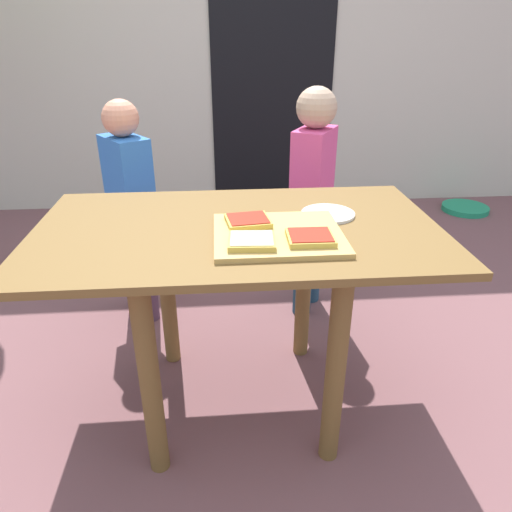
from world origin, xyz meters
name	(u,v)px	position (x,y,z in m)	size (l,w,h in m)	color
ground_plane	(241,400)	(0.00, 0.00, 0.00)	(16.00, 16.00, 0.00)	brown
house_wall_back	(221,39)	(0.00, 2.36, 1.23)	(8.00, 0.20, 2.46)	beige
house_door	(273,73)	(0.37, 2.25, 1.00)	(0.90, 0.02, 2.00)	black
dining_table	(238,262)	(0.00, 0.00, 0.60)	(1.29, 0.75, 0.73)	brown
cutting_board	(278,235)	(0.12, -0.10, 0.74)	(0.39, 0.34, 0.02)	tan
pizza_slice_far_left	(248,221)	(0.03, -0.02, 0.76)	(0.15, 0.14, 0.02)	gold
pizza_slice_near_right	(310,237)	(0.20, -0.17, 0.76)	(0.14, 0.12, 0.02)	gold
pizza_slice_near_left	(252,241)	(0.03, -0.18, 0.76)	(0.14, 0.13, 0.02)	gold
plate_white_right	(328,214)	(0.31, 0.07, 0.73)	(0.18, 0.18, 0.01)	silver
child_left	(131,202)	(-0.46, 0.67, 0.59)	(0.25, 0.28, 1.04)	#4C364A
child_right	(312,189)	(0.37, 0.66, 0.63)	(0.24, 0.28, 1.08)	navy
garden_hose_coil	(465,208)	(1.87, 1.94, 0.02)	(0.35, 0.35, 0.04)	#209666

